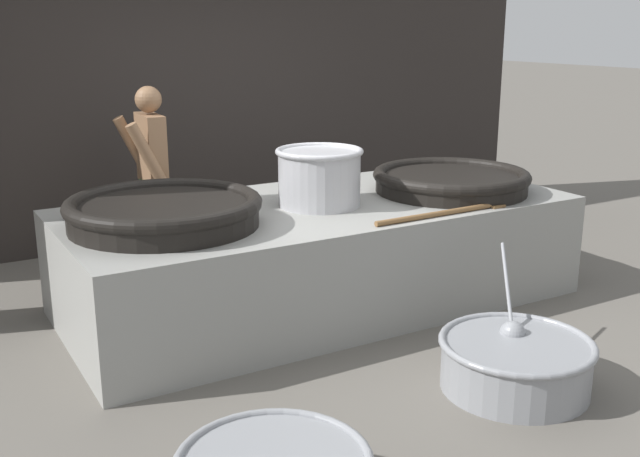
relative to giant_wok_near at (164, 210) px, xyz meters
name	(u,v)px	position (x,y,z in m)	size (l,w,h in m)	color
ground_plane	(320,301)	(1.26, 0.05, -0.92)	(60.00, 60.00, 0.00)	#666059
back_wall	(199,78)	(1.26, 2.50, 0.69)	(8.06, 0.24, 3.23)	#2D2826
hearth_platform	(320,253)	(1.26, 0.05, -0.52)	(3.91, 1.76, 0.81)	gray
giant_wok_near	(164,210)	(0.00, 0.00, 0.00)	(1.34, 1.34, 0.21)	black
giant_wok_far	(451,180)	(2.40, -0.13, -0.01)	(1.29, 1.29, 0.19)	black
stock_pot	(319,176)	(1.22, 0.00, 0.12)	(0.66, 0.66, 0.44)	#B7B7BC
stirring_paddle	(448,212)	(1.88, -0.73, -0.09)	(1.17, 0.10, 0.04)	brown
cook	(152,173)	(0.39, 1.47, -0.03)	(0.39, 0.61, 1.64)	#8C6647
prep_bowl_vegetables	(515,361)	(1.54, -1.82, -0.74)	(0.94, 1.09, 0.71)	gray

